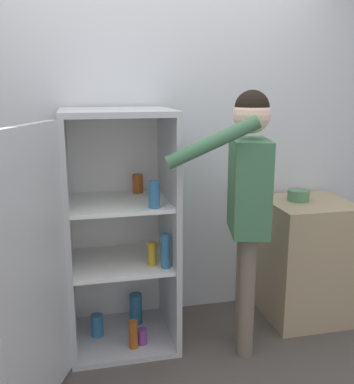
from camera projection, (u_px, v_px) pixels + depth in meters
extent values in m
cube|color=silver|center=(151.00, 146.00, 3.21)|extent=(7.00, 0.06, 2.55)
cube|color=#B7BABC|center=(123.00, 335.00, 3.09)|extent=(0.69, 0.64, 0.04)
cube|color=#B7BABC|center=(116.00, 112.00, 2.74)|extent=(0.69, 0.64, 0.04)
cube|color=white|center=(116.00, 217.00, 3.20)|extent=(0.69, 0.03, 1.48)
cube|color=#B7BABC|center=(69.00, 234.00, 2.85)|extent=(0.03, 0.64, 1.48)
cube|color=#B7BABC|center=(169.00, 227.00, 2.99)|extent=(0.04, 0.64, 1.48)
cube|color=white|center=(121.00, 262.00, 2.97)|extent=(0.62, 0.57, 0.02)
cube|color=white|center=(119.00, 203.00, 2.87)|extent=(0.62, 0.57, 0.02)
cube|color=#B7BABC|center=(32.00, 277.00, 2.21)|extent=(0.30, 0.65, 1.48)
cylinder|color=teal|center=(154.00, 194.00, 2.69)|extent=(0.07, 0.07, 0.17)
cylinder|color=#B78C1E|center=(152.00, 254.00, 2.87)|extent=(0.06, 0.06, 0.15)
cylinder|color=teal|center=(97.00, 325.00, 3.05)|extent=(0.08, 0.08, 0.15)
cylinder|color=teal|center=(166.00, 251.00, 2.81)|extent=(0.06, 0.06, 0.23)
cylinder|color=#9E4C19|center=(133.00, 334.00, 2.90)|extent=(0.06, 0.06, 0.19)
cylinder|color=#723884|center=(142.00, 336.00, 2.95)|extent=(0.07, 0.07, 0.10)
cylinder|color=#9E4C19|center=(138.00, 184.00, 3.07)|extent=(0.07, 0.07, 0.13)
cylinder|color=teal|center=(136.00, 309.00, 3.20)|extent=(0.09, 0.09, 0.22)
cylinder|color=#726656|center=(247.00, 297.00, 2.81)|extent=(0.10, 0.10, 0.81)
cylinder|color=#726656|center=(243.00, 286.00, 2.96)|extent=(0.10, 0.10, 0.81)
cube|color=#3F724C|center=(249.00, 186.00, 2.72)|extent=(0.29, 0.42, 0.57)
sphere|color=beige|center=(252.00, 114.00, 2.62)|extent=(0.22, 0.22, 0.22)
sphere|color=black|center=(252.00, 108.00, 2.61)|extent=(0.21, 0.21, 0.21)
cylinder|color=#3F724C|center=(213.00, 142.00, 2.44)|extent=(0.53, 0.19, 0.30)
cylinder|color=#3F724C|center=(244.00, 183.00, 2.94)|extent=(0.08, 0.08, 0.54)
cube|color=tan|center=(305.00, 259.00, 3.31)|extent=(0.59, 0.58, 0.89)
cylinder|color=#517F5B|center=(298.00, 195.00, 3.22)|extent=(0.16, 0.16, 0.08)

